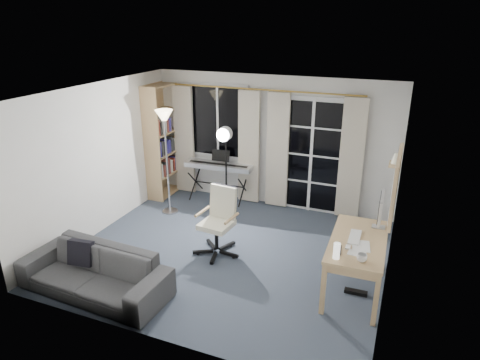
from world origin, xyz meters
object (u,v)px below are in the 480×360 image
object	(u,v)px
mug	(362,257)
monitor	(381,209)
office_chair	(220,214)
sofa	(93,266)
bookshelf	(163,143)
keyboard_piano	(219,166)
torchiere_lamp	(165,131)
studio_light	(225,146)
desk	(358,246)

from	to	relation	value
mug	monitor	bearing A→B (deg)	84.19
office_chair	sofa	bearing A→B (deg)	-118.05
sofa	bookshelf	bearing A→B (deg)	108.61
mug	sofa	world-z (taller)	mug
keyboard_piano	sofa	size ratio (longest dim) A/B	0.65
torchiere_lamp	office_chair	bearing A→B (deg)	-31.81
mug	office_chair	bearing A→B (deg)	160.22
office_chair	sofa	world-z (taller)	office_chair
studio_light	sofa	distance (m)	2.70
studio_light	monitor	xyz separation A→B (m)	(2.49, -0.62, -0.41)
torchiere_lamp	studio_light	distance (m)	1.15
keyboard_piano	office_chair	size ratio (longest dim) A/B	1.28
torchiere_lamp	sofa	xyz separation A→B (m)	(0.36, -2.45, -1.13)
keyboard_piano	sofa	distance (m)	3.27
studio_light	office_chair	size ratio (longest dim) A/B	1.73
mug	torchiere_lamp	bearing A→B (deg)	155.12
keyboard_piano	sofa	bearing A→B (deg)	-97.66
monitor	bookshelf	bearing A→B (deg)	158.92
office_chair	studio_light	bearing A→B (deg)	114.53
desk	sofa	distance (m)	3.36
bookshelf	torchiere_lamp	xyz separation A→B (m)	(0.57, -0.81, 0.48)
studio_light	monitor	distance (m)	2.60
mug	sofa	distance (m)	3.30
mug	sofa	bearing A→B (deg)	-165.67
studio_light	desk	xyz separation A→B (m)	(2.29, -1.07, -0.77)
desk	keyboard_piano	bearing A→B (deg)	144.07
sofa	studio_light	bearing A→B (deg)	74.46
studio_light	sofa	bearing A→B (deg)	-109.85
keyboard_piano	desk	size ratio (longest dim) A/B	0.95
torchiere_lamp	monitor	world-z (taller)	torchiere_lamp
office_chair	torchiere_lamp	bearing A→B (deg)	153.99
office_chair	desk	xyz separation A→B (m)	(2.02, -0.26, 0.04)
desk	monitor	size ratio (longest dim) A/B	2.62
bookshelf	studio_light	world-z (taller)	bookshelf
office_chair	mug	size ratio (longest dim) A/B	8.55
keyboard_piano	monitor	world-z (taller)	monitor
office_chair	mug	world-z (taller)	office_chair
office_chair	sofa	size ratio (longest dim) A/B	0.51
desk	sofa	xyz separation A→B (m)	(-3.08, -1.31, -0.25)
bookshelf	sofa	world-z (taller)	bookshelf
monitor	mug	world-z (taller)	monitor
sofa	monitor	bearing A→B (deg)	31.00
keyboard_piano	mug	distance (m)	3.79
bookshelf	studio_light	bearing A→B (deg)	-28.16
monitor	office_chair	bearing A→B (deg)	-176.59
keyboard_piano	studio_light	bearing A→B (deg)	-62.21
bookshelf	sofa	distance (m)	3.46
bookshelf	sofa	xyz separation A→B (m)	(0.93, -3.27, -0.65)
studio_light	torchiere_lamp	bearing A→B (deg)	174.67
bookshelf	torchiere_lamp	distance (m)	1.10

